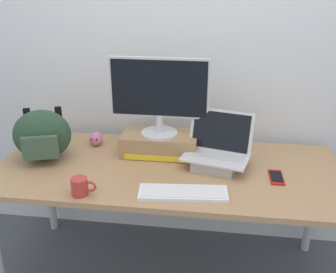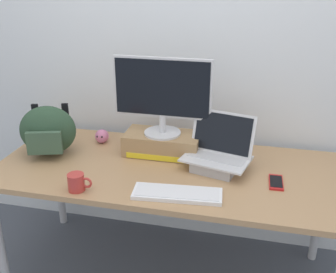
{
  "view_description": "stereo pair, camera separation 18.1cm",
  "coord_description": "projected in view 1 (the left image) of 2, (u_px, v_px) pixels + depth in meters",
  "views": [
    {
      "loc": [
        0.26,
        -1.89,
        1.72
      ],
      "look_at": [
        0.0,
        0.0,
        0.9
      ],
      "focal_mm": 42.86,
      "sensor_mm": 36.0,
      "label": 1
    },
    {
      "loc": [
        0.44,
        -1.86,
        1.72
      ],
      "look_at": [
        0.0,
        0.0,
        0.9
      ],
      "focal_mm": 42.86,
      "sensor_mm": 36.0,
      "label": 2
    }
  ],
  "objects": [
    {
      "name": "cell_phone",
      "position": [
        276.0,
        177.0,
        2.04
      ],
      "size": [
        0.07,
        0.15,
        0.01
      ],
      "rotation": [
        0.0,
        0.0,
        0.03
      ],
      "color": "red",
      "rests_on": "desk"
    },
    {
      "name": "plush_toy",
      "position": [
        96.0,
        139.0,
        2.4
      ],
      "size": [
        0.08,
        0.08,
        0.08
      ],
      "color": "#CC7099",
      "rests_on": "desk"
    },
    {
      "name": "desk",
      "position": [
        168.0,
        178.0,
        2.17
      ],
      "size": [
        1.84,
        0.81,
        0.72
      ],
      "color": "#A87F56",
      "rests_on": "ground"
    },
    {
      "name": "coffee_mug",
      "position": [
        80.0,
        187.0,
        1.88
      ],
      "size": [
        0.12,
        0.08,
        0.09
      ],
      "color": "#B2332D",
      "rests_on": "desk"
    },
    {
      "name": "external_keyboard",
      "position": [
        183.0,
        193.0,
        1.88
      ],
      "size": [
        0.43,
        0.18,
        0.02
      ],
      "rotation": [
        0.0,
        0.0,
        0.09
      ],
      "color": "white",
      "rests_on": "desk"
    },
    {
      "name": "open_laptop",
      "position": [
        217.0,
        156.0,
        2.14
      ],
      "size": [
        0.39,
        0.31,
        0.29
      ],
      "rotation": [
        0.0,
        0.0,
        -0.24
      ],
      "color": "#ADADB2",
      "rests_on": "desk"
    },
    {
      "name": "messenger_backpack",
      "position": [
        42.0,
        135.0,
        2.19
      ],
      "size": [
        0.35,
        0.29,
        0.28
      ],
      "rotation": [
        0.0,
        0.0,
        0.3
      ],
      "color": "#28422D",
      "rests_on": "desk"
    },
    {
      "name": "ground_plane",
      "position": [
        168.0,
        273.0,
        2.43
      ],
      "size": [
        20.0,
        20.0,
        0.0
      ],
      "primitive_type": "plane",
      "color": "#474C56"
    },
    {
      "name": "toner_box_yellow",
      "position": [
        160.0,
        144.0,
        2.28
      ],
      "size": [
        0.43,
        0.22,
        0.12
      ],
      "color": "#9E7A51",
      "rests_on": "desk"
    },
    {
      "name": "back_wall",
      "position": [
        179.0,
        42.0,
        2.38
      ],
      "size": [
        7.0,
        0.1,
        2.6
      ],
      "primitive_type": "cube",
      "color": "silver",
      "rests_on": "ground"
    },
    {
      "name": "desktop_monitor",
      "position": [
        159.0,
        94.0,
        2.17
      ],
      "size": [
        0.54,
        0.21,
        0.43
      ],
      "rotation": [
        0.0,
        0.0,
        0.0
      ],
      "color": "silver",
      "rests_on": "toner_box_yellow"
    }
  ]
}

